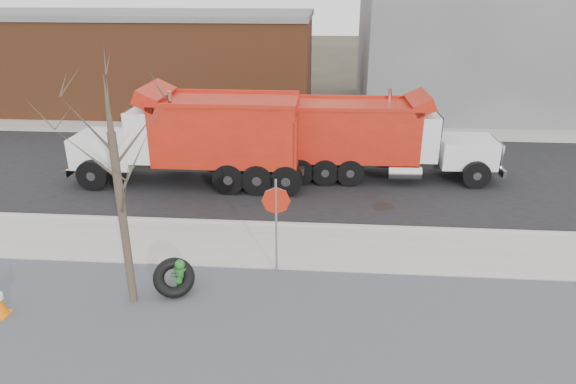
# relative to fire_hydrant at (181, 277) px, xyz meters

# --- Properties ---
(ground) EXTENTS (120.00, 120.00, 0.00)m
(ground) POSITION_rel_fire_hydrant_xyz_m (2.23, 2.07, -0.38)
(ground) COLOR #383328
(ground) RESTS_ON ground
(gravel_verge) EXTENTS (60.00, 5.00, 0.03)m
(gravel_verge) POSITION_rel_fire_hydrant_xyz_m (2.23, -1.43, -0.36)
(gravel_verge) COLOR slate
(gravel_verge) RESTS_ON ground
(sidewalk) EXTENTS (60.00, 2.50, 0.06)m
(sidewalk) POSITION_rel_fire_hydrant_xyz_m (2.23, 2.32, -0.35)
(sidewalk) COLOR #9E9B93
(sidewalk) RESTS_ON ground
(curb) EXTENTS (60.00, 0.15, 0.11)m
(curb) POSITION_rel_fire_hydrant_xyz_m (2.23, 3.62, -0.32)
(curb) COLOR #9E9B93
(curb) RESTS_ON ground
(road) EXTENTS (60.00, 9.40, 0.02)m
(road) POSITION_rel_fire_hydrant_xyz_m (2.23, 8.37, -0.37)
(road) COLOR black
(road) RESTS_ON ground
(far_sidewalk) EXTENTS (60.00, 2.00, 0.06)m
(far_sidewalk) POSITION_rel_fire_hydrant_xyz_m (2.23, 14.07, -0.35)
(far_sidewalk) COLOR #9E9B93
(far_sidewalk) RESTS_ON ground
(building_grey) EXTENTS (12.00, 10.00, 8.00)m
(building_grey) POSITION_rel_fire_hydrant_xyz_m (11.23, 20.07, 3.62)
(building_grey) COLOR gray
(building_grey) RESTS_ON ground
(building_brick) EXTENTS (20.20, 8.20, 5.30)m
(building_brick) POSITION_rel_fire_hydrant_xyz_m (-7.77, 19.07, 2.28)
(building_brick) COLOR brown
(building_brick) RESTS_ON ground
(bare_tree) EXTENTS (3.20, 3.20, 5.20)m
(bare_tree) POSITION_rel_fire_hydrant_xyz_m (-0.97, -0.53, 2.92)
(bare_tree) COLOR #382D23
(bare_tree) RESTS_ON ground
(fire_hydrant) EXTENTS (0.46, 0.45, 0.83)m
(fire_hydrant) POSITION_rel_fire_hydrant_xyz_m (0.00, 0.00, 0.00)
(fire_hydrant) COLOR #30772D
(fire_hydrant) RESTS_ON ground
(truck_tire) EXTENTS (1.20, 1.14, 0.86)m
(truck_tire) POSITION_rel_fire_hydrant_xyz_m (-0.12, -0.13, 0.05)
(truck_tire) COLOR black
(truck_tire) RESTS_ON ground
(stop_sign) EXTENTS (0.68, 0.10, 2.51)m
(stop_sign) POSITION_rel_fire_hydrant_xyz_m (2.16, 0.97, 1.35)
(stop_sign) COLOR gray
(stop_sign) RESTS_ON ground
(dump_truck_red_a) EXTENTS (7.79, 2.32, 3.14)m
(dump_truck_red_a) POSITION_rel_fire_hydrant_xyz_m (5.27, 8.03, 1.22)
(dump_truck_red_a) COLOR black
(dump_truck_red_a) RESTS_ON ground
(dump_truck_red_b) EXTENTS (8.22, 2.41, 3.48)m
(dump_truck_red_b) POSITION_rel_fire_hydrant_xyz_m (-1.20, 7.02, 1.39)
(dump_truck_red_b) COLOR black
(dump_truck_red_b) RESTS_ON ground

